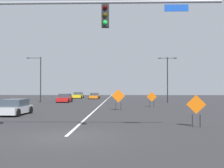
# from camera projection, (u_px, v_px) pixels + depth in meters

# --- Properties ---
(ground) EXTENTS (151.93, 151.93, 0.00)m
(ground) POSITION_uv_depth(u_px,v_px,m) (66.00, 137.00, 12.14)
(ground) COLOR #2D2D30
(road_centre_stripe) EXTENTS (0.16, 84.40, 0.01)m
(road_centre_stripe) POSITION_uv_depth(u_px,v_px,m) (107.00, 99.00, 54.32)
(road_centre_stripe) COLOR white
(road_centre_stripe) RESTS_ON ground
(street_lamp_mid_left) EXTENTS (2.34, 0.24, 7.25)m
(street_lamp_mid_left) POSITION_uv_depth(u_px,v_px,m) (39.00, 77.00, 41.95)
(street_lamp_mid_left) COLOR black
(street_lamp_mid_left) RESTS_ON ground
(street_lamp_far_right) EXTENTS (2.88, 0.24, 7.12)m
(street_lamp_far_right) POSITION_uv_depth(u_px,v_px,m) (167.00, 76.00, 40.99)
(street_lamp_far_right) COLOR black
(street_lamp_far_right) RESTS_ON ground
(construction_sign_right_lane) EXTENTS (1.17, 0.31, 1.82)m
(construction_sign_right_lane) POSITION_uv_depth(u_px,v_px,m) (152.00, 98.00, 31.50)
(construction_sign_right_lane) COLOR orange
(construction_sign_right_lane) RESTS_ON ground
(construction_sign_right_shoulder) EXTENTS (1.35, 0.15, 2.15)m
(construction_sign_right_shoulder) POSITION_uv_depth(u_px,v_px,m) (118.00, 97.00, 26.72)
(construction_sign_right_shoulder) COLOR orange
(construction_sign_right_shoulder) RESTS_ON ground
(construction_sign_median_near) EXTENTS (1.08, 0.28, 1.86)m
(construction_sign_median_near) POSITION_uv_depth(u_px,v_px,m) (196.00, 107.00, 15.08)
(construction_sign_median_near) COLOR orange
(construction_sign_median_near) RESTS_ON ground
(car_silver_approaching) EXTENTS (2.07, 3.99, 1.32)m
(car_silver_approaching) POSITION_uv_depth(u_px,v_px,m) (15.00, 107.00, 22.10)
(car_silver_approaching) COLOR #B7BABF
(car_silver_approaching) RESTS_ON ground
(car_yellow_near) EXTENTS (2.21, 4.07, 1.38)m
(car_yellow_near) POSITION_uv_depth(u_px,v_px,m) (78.00, 95.00, 59.33)
(car_yellow_near) COLOR gold
(car_yellow_near) RESTS_ON ground
(car_orange_mid) EXTENTS (2.14, 4.21, 1.27)m
(car_orange_mid) POSITION_uv_depth(u_px,v_px,m) (94.00, 96.00, 56.21)
(car_orange_mid) COLOR orange
(car_orange_mid) RESTS_ON ground
(car_red_passing) EXTENTS (2.09, 4.17, 1.38)m
(car_red_passing) POSITION_uv_depth(u_px,v_px,m) (65.00, 98.00, 42.44)
(car_red_passing) COLOR red
(car_red_passing) RESTS_ON ground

